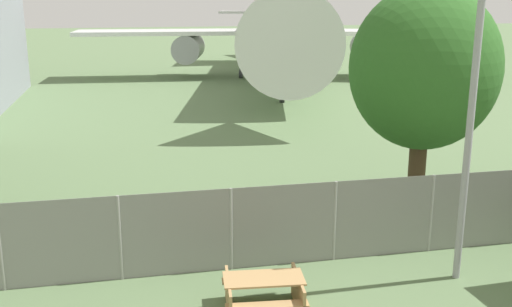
{
  "coord_description": "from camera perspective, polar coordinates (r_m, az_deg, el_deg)",
  "views": [
    {
      "loc": [
        -4.66,
        -2.97,
        6.34
      ],
      "look_at": [
        -1.32,
        12.95,
        2.0
      ],
      "focal_mm": 42.0,
      "sensor_mm": 36.0,
      "label": 1
    }
  ],
  "objects": [
    {
      "name": "light_mast",
      "position": [
        13.62,
        19.96,
        5.23
      ],
      "size": [
        0.44,
        0.44,
        6.84
      ],
      "color": "#99999E",
      "rests_on": "ground"
    },
    {
      "name": "tree_behind_benches",
      "position": [
        17.18,
        15.71,
        7.76
      ],
      "size": [
        4.1,
        4.1,
        6.64
      ],
      "color": "#4C3823",
      "rests_on": "ground"
    },
    {
      "name": "airplane",
      "position": [
        45.76,
        2.16,
        12.2
      ],
      "size": [
        30.97,
        39.89,
        13.81
      ],
      "rotation": [
        0.0,
        0.0,
        -1.79
      ],
      "color": "white",
      "rests_on": "ground"
    },
    {
      "name": "picnic_bench_open_grass",
      "position": [
        12.56,
        0.73,
        -12.91
      ],
      "size": [
        1.77,
        1.55,
        0.76
      ],
      "rotation": [
        0.0,
        0.0,
        -0.1
      ],
      "color": "tan",
      "rests_on": "ground"
    },
    {
      "name": "perimeter_fence",
      "position": [
        14.73,
        7.5,
        -6.4
      ],
      "size": [
        56.07,
        0.07,
        2.02
      ],
      "color": "gray",
      "rests_on": "ground"
    }
  ]
}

